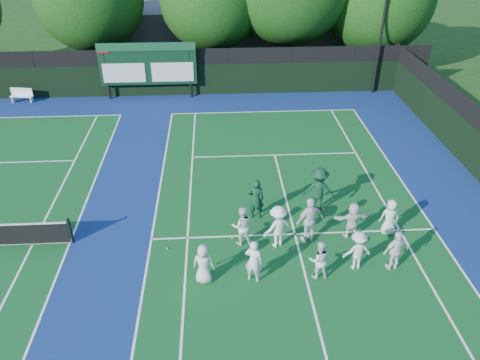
{
  "coord_description": "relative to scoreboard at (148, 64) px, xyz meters",
  "views": [
    {
      "loc": [
        -2.93,
        -13.1,
        11.17
      ],
      "look_at": [
        -2.0,
        3.0,
        1.3
      ],
      "focal_mm": 35.0,
      "sensor_mm": 36.0,
      "label": 1
    }
  ],
  "objects": [
    {
      "name": "ground",
      "position": [
        7.01,
        -15.59,
        -2.19
      ],
      "size": [
        120.0,
        120.0,
        0.0
      ],
      "primitive_type": "plane",
      "color": "#183B10",
      "rests_on": "ground"
    },
    {
      "name": "court_apron",
      "position": [
        1.01,
        -14.59,
        -2.19
      ],
      "size": [
        34.0,
        32.0,
        0.01
      ],
      "primitive_type": "cube",
      "color": "navy",
      "rests_on": "ground"
    },
    {
      "name": "near_court",
      "position": [
        7.01,
        -14.59,
        -2.18
      ],
      "size": [
        11.05,
        23.85,
        0.01
      ],
      "color": "#10511F",
      "rests_on": "ground"
    },
    {
      "name": "back_fence",
      "position": [
        1.01,
        0.41,
        -0.83
      ],
      "size": [
        34.0,
        0.08,
        3.0
      ],
      "color": "black",
      "rests_on": "ground"
    },
    {
      "name": "scoreboard",
      "position": [
        0.0,
        0.0,
        0.0
      ],
      "size": [
        6.0,
        0.21,
        3.55
      ],
      "color": "black",
      "rests_on": "ground"
    },
    {
      "name": "clubhouse",
      "position": [
        5.01,
        8.41,
        -0.19
      ],
      "size": [
        18.0,
        6.0,
        4.0
      ],
      "primitive_type": "cube",
      "color": "#505055",
      "rests_on": "ground"
    },
    {
      "name": "bench",
      "position": [
        -7.96,
        -0.22,
        -1.71
      ],
      "size": [
        1.45,
        0.6,
        0.89
      ],
      "color": "white",
      "rests_on": "ground"
    },
    {
      "name": "tree_c",
      "position": [
        4.2,
        3.99,
        3.02
      ],
      "size": [
        6.88,
        6.88,
        8.83
      ],
      "color": "black",
      "rests_on": "ground"
    },
    {
      "name": "tree_e",
      "position": [
        15.49,
        3.99,
        2.86
      ],
      "size": [
        7.48,
        7.48,
        8.99
      ],
      "color": "black",
      "rests_on": "ground"
    },
    {
      "name": "tennis_ball_0",
      "position": [
        4.6,
        -14.72,
        -2.16
      ],
      "size": [
        0.07,
        0.07,
        0.07
      ],
      "primitive_type": "sphere",
      "color": "yellow",
      "rests_on": "ground"
    },
    {
      "name": "tennis_ball_1",
      "position": [
        8.48,
        -13.04,
        -2.16
      ],
      "size": [
        0.07,
        0.07,
        0.07
      ],
      "primitive_type": "sphere",
      "color": "yellow",
      "rests_on": "ground"
    },
    {
      "name": "tennis_ball_2",
      "position": [
        10.08,
        -16.61,
        -2.16
      ],
      "size": [
        0.07,
        0.07,
        0.07
      ],
      "primitive_type": "sphere",
      "color": "yellow",
      "rests_on": "ground"
    },
    {
      "name": "tennis_ball_3",
      "position": [
        2.17,
        -15.2,
        -2.16
      ],
      "size": [
        0.07,
        0.07,
        0.07
      ],
      "primitive_type": "sphere",
      "color": "yellow",
      "rests_on": "ground"
    },
    {
      "name": "tennis_ball_5",
      "position": [
        10.74,
        -14.49,
        -2.16
      ],
      "size": [
        0.07,
        0.07,
        0.07
      ],
      "primitive_type": "sphere",
      "color": "yellow",
      "rests_on": "ground"
    },
    {
      "name": "player_front_0",
      "position": [
        3.55,
        -16.92,
        -1.45
      ],
      "size": [
        0.81,
        0.62,
        1.49
      ],
      "primitive_type": "imported",
      "rotation": [
        0.0,
        0.0,
        2.93
      ],
      "color": "silver",
      "rests_on": "ground"
    },
    {
      "name": "player_front_1",
      "position": [
        5.21,
        -16.97,
        -1.36
      ],
      "size": [
        0.71,
        0.59,
        1.65
      ],
      "primitive_type": "imported",
      "rotation": [
        0.0,
        0.0,
        2.75
      ],
      "color": "white",
      "rests_on": "ground"
    },
    {
      "name": "player_front_2",
      "position": [
        7.41,
        -16.92,
        -1.46
      ],
      "size": [
        0.72,
        0.56,
        1.46
      ],
      "primitive_type": "imported",
      "rotation": [
        0.0,
        0.0,
        3.15
      ],
      "color": "white",
      "rests_on": "ground"
    },
    {
      "name": "player_front_3",
      "position": [
        8.82,
        -16.56,
        -1.43
      ],
      "size": [
        1.04,
        0.68,
        1.52
      ],
      "primitive_type": "imported",
      "rotation": [
        0.0,
        0.0,
        3.27
      ],
      "color": "silver",
      "rests_on": "ground"
    },
    {
      "name": "player_front_4",
      "position": [
        10.1,
        -16.68,
        -1.4
      ],
      "size": [
        0.99,
        0.59,
        1.58
      ],
      "primitive_type": "imported",
      "rotation": [
        0.0,
        0.0,
        3.38
      ],
      "color": "white",
      "rests_on": "ground"
    },
    {
      "name": "player_back_0",
      "position": [
        4.94,
        -14.97,
        -1.4
      ],
      "size": [
        0.81,
        0.66,
        1.58
      ],
      "primitive_type": "imported",
      "rotation": [
        0.0,
        0.0,
        3.22
      ],
      "color": "white",
      "rests_on": "ground"
    },
    {
      "name": "player_back_1",
      "position": [
        6.23,
        -15.19,
        -1.34
      ],
      "size": [
        1.27,
        1.02,
        1.71
      ],
      "primitive_type": "imported",
      "rotation": [
        0.0,
        0.0,
        3.55
      ],
      "color": "white",
      "rests_on": "ground"
    },
    {
      "name": "player_back_2",
      "position": [
        7.44,
        -14.98,
        -1.25
      ],
      "size": [
        1.19,
        0.83,
        1.88
      ],
      "primitive_type": "imported",
      "rotation": [
        0.0,
        0.0,
        3.51
      ],
      "color": "silver",
      "rests_on": "ground"
    },
    {
      "name": "player_back_3",
      "position": [
        9.11,
        -14.8,
        -1.45
      ],
      "size": [
        1.41,
        0.54,
        1.49
      ],
      "primitive_type": "imported",
      "rotation": [
        0.0,
        0.0,
        3.22
      ],
      "color": "white",
      "rests_on": "ground"
    },
    {
      "name": "player_back_4",
      "position": [
        10.57,
        -14.7,
        -1.44
      ],
      "size": [
        0.76,
        0.53,
        1.49
      ],
      "primitive_type": "imported",
      "rotation": [
        0.0,
        0.0,
        3.07
      ],
      "color": "silver",
      "rests_on": "ground"
    },
    {
      "name": "coach_left",
      "position": [
        5.6,
        -13.36,
        -1.32
      ],
      "size": [
        0.66,
        0.45,
        1.75
      ],
      "primitive_type": "imported",
      "rotation": [
        0.0,
        0.0,
        3.09
      ],
      "color": "#0F3721",
      "rests_on": "ground"
    },
    {
      "name": "coach_right",
      "position": [
        8.17,
        -12.98,
        -1.21
      ],
      "size": [
        1.36,
        0.9,
        1.95
      ],
      "primitive_type": "imported",
      "rotation": [
        0.0,
        0.0,
        2.99
      ],
      "color": "#0F3721",
      "rests_on": "ground"
    }
  ]
}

